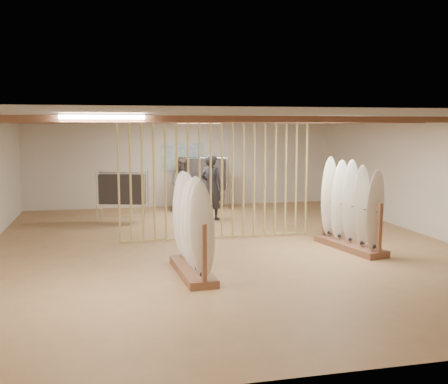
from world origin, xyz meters
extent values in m
plane|color=#AC8153|center=(0.00, 0.00, 0.00)|extent=(12.00, 12.00, 0.00)
plane|color=gray|center=(0.00, 0.00, 2.80)|extent=(12.00, 12.00, 0.00)
plane|color=silver|center=(0.00, 6.00, 1.40)|extent=(12.00, 0.00, 12.00)
plane|color=silver|center=(0.00, -6.00, 1.40)|extent=(12.00, 0.00, 12.00)
plane|color=silver|center=(5.00, 0.00, 1.40)|extent=(0.00, 12.00, 12.00)
cube|color=brown|center=(0.00, 0.00, 2.72)|extent=(9.50, 6.12, 0.10)
cube|color=white|center=(0.00, 0.00, 2.74)|extent=(1.20, 0.35, 0.06)
cylinder|color=tan|center=(-2.20, 0.80, 1.40)|extent=(0.05, 0.05, 2.78)
cylinder|color=tan|center=(-1.94, 0.80, 1.40)|extent=(0.05, 0.05, 2.78)
cylinder|color=tan|center=(-1.68, 0.80, 1.40)|extent=(0.05, 0.05, 2.78)
cylinder|color=tan|center=(-1.42, 0.80, 1.40)|extent=(0.05, 0.05, 2.78)
cylinder|color=tan|center=(-1.16, 0.80, 1.40)|extent=(0.05, 0.05, 2.78)
cylinder|color=tan|center=(-0.91, 0.80, 1.40)|extent=(0.05, 0.05, 2.78)
cylinder|color=tan|center=(-0.65, 0.80, 1.40)|extent=(0.05, 0.05, 2.78)
cylinder|color=tan|center=(-0.39, 0.80, 1.40)|extent=(0.05, 0.05, 2.78)
cylinder|color=tan|center=(-0.13, 0.80, 1.40)|extent=(0.05, 0.05, 2.78)
cylinder|color=tan|center=(0.13, 0.80, 1.40)|extent=(0.05, 0.05, 2.78)
cylinder|color=tan|center=(0.39, 0.80, 1.40)|extent=(0.05, 0.05, 2.78)
cylinder|color=tan|center=(0.65, 0.80, 1.40)|extent=(0.05, 0.05, 2.78)
cylinder|color=tan|center=(0.91, 0.80, 1.40)|extent=(0.05, 0.05, 2.78)
cylinder|color=tan|center=(1.16, 0.80, 1.40)|extent=(0.05, 0.05, 2.78)
cylinder|color=tan|center=(1.42, 0.80, 1.40)|extent=(0.05, 0.05, 2.78)
cylinder|color=tan|center=(1.68, 0.80, 1.40)|extent=(0.05, 0.05, 2.78)
cylinder|color=tan|center=(1.94, 0.80, 1.40)|extent=(0.05, 0.05, 2.78)
cylinder|color=tan|center=(2.20, 0.80, 1.40)|extent=(0.05, 0.05, 2.78)
cube|color=#3778C3|center=(0.00, 5.98, 1.60)|extent=(1.40, 0.03, 0.90)
cube|color=brown|center=(-1.02, -1.98, 0.07)|extent=(0.59, 1.90, 0.13)
cylinder|color=black|center=(-1.02, -1.98, 0.89)|extent=(0.11, 1.82, 0.01)
ellipsoid|color=silver|center=(-0.98, -2.71, 0.96)|extent=(0.43, 0.08, 1.65)
ellipsoid|color=white|center=(-1.00, -2.34, 0.96)|extent=(0.43, 0.08, 1.65)
ellipsoid|color=white|center=(-1.02, -1.98, 0.96)|extent=(0.43, 0.08, 1.65)
ellipsoid|color=white|center=(-1.04, -1.61, 0.96)|extent=(0.43, 0.08, 1.65)
ellipsoid|color=white|center=(-1.06, -1.24, 0.96)|extent=(0.43, 0.08, 1.65)
cube|color=brown|center=(2.56, -0.82, 0.07)|extent=(0.88, 2.00, 0.14)
cylinder|color=black|center=(2.56, -0.82, 0.92)|extent=(0.38, 1.85, 0.01)
ellipsoid|color=silver|center=(2.72, -1.57, 0.99)|extent=(0.45, 0.14, 1.71)
ellipsoid|color=white|center=(2.64, -1.20, 0.99)|extent=(0.45, 0.14, 1.71)
ellipsoid|color=white|center=(2.56, -0.82, 0.99)|extent=(0.45, 0.14, 1.71)
ellipsoid|color=white|center=(2.49, -0.44, 0.99)|extent=(0.45, 0.14, 1.71)
ellipsoid|color=silver|center=(2.41, -0.06, 0.99)|extent=(0.45, 0.14, 1.71)
cylinder|color=silver|center=(-2.04, 3.40, 1.37)|extent=(1.27, 0.42, 0.03)
cube|color=black|center=(-2.04, 3.40, 0.92)|extent=(1.27, 0.68, 0.80)
cylinder|color=silver|center=(-2.04, 3.40, 0.71)|extent=(0.03, 0.03, 1.41)
cylinder|color=silver|center=(0.51, 5.24, 1.62)|extent=(1.46, 0.63, 0.03)
cube|color=black|center=(0.51, 5.24, 1.09)|extent=(1.49, 0.92, 0.95)
cylinder|color=silver|center=(0.51, 5.24, 0.84)|extent=(0.03, 0.03, 1.68)
imported|color=black|center=(0.41, 3.34, 1.04)|extent=(0.91, 0.89, 2.08)
imported|color=#3C332E|center=(-0.19, 4.79, 0.94)|extent=(1.07, 0.93, 1.87)
camera|label=1|loc=(-2.48, -10.88, 2.62)|focal=42.00mm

